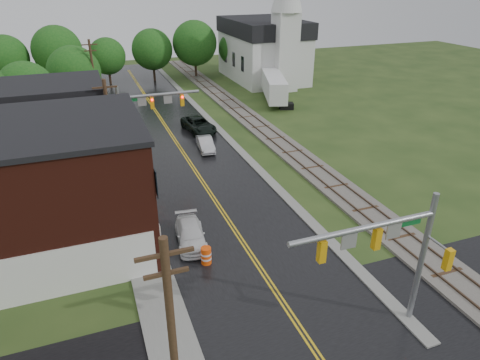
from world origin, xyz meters
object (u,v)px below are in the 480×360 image
utility_pole_a (173,345)px  suv_dark (199,125)px  traffic_signal_far (144,110)px  tree_left_e (76,74)px  brick_building (25,193)px  sedan_silver (205,144)px  construction_barrel (206,256)px  semi_trailer (274,86)px  utility_pole_c (94,76)px  utility_pole_b (111,135)px  tree_left_c (28,91)px  church (266,44)px  pickup_white (190,234)px  traffic_signal_near (389,245)px

utility_pole_a → suv_dark: size_ratio=1.63×
traffic_signal_far → tree_left_e: bearing=105.9°
brick_building → sedan_silver: (14.76, 12.77, -3.51)m
traffic_signal_far → construction_barrel: (0.60, -17.00, -4.42)m
tree_left_e → semi_trailer: tree_left_e is taller
utility_pole_a → utility_pole_c: (0.00, 44.00, 0.00)m
utility_pole_b → tree_left_c: utility_pole_b is taller
suv_dark → semi_trailer: bearing=26.0°
tree_left_c → church: bearing=22.2°
brick_building → semi_trailer: brick_building is taller
tree_left_c → suv_dark: tree_left_c is taller
traffic_signal_far → semi_trailer: (19.57, 14.91, -2.85)m
utility_pole_b → sedan_silver: 11.50m
semi_trailer → traffic_signal_far: bearing=-142.7°
semi_trailer → church: bearing=71.8°
suv_dark → tree_left_c: bearing=151.8°
tree_left_e → pickup_white: tree_left_e is taller
sedan_silver → construction_barrel: 18.50m
suv_dark → utility_pole_c: bearing=125.9°
suv_dark → semi_trailer: (12.99, 8.51, 1.36)m
tree_left_e → suv_dark: size_ratio=1.48×
church → tree_left_e: church is taller
utility_pole_c → construction_barrel: utility_pole_c is taller
construction_barrel → traffic_signal_near: bearing=-51.6°
construction_barrel → tree_left_e: bearing=99.5°
semi_trailer → traffic_signal_near: bearing=-107.6°
traffic_signal_near → pickup_white: 13.16m
tree_left_c → utility_pole_c: bearing=30.2°
utility_pole_c → sedan_silver: 19.03m
pickup_white → traffic_signal_far: bearing=97.7°
brick_building → semi_trailer: bearing=43.3°
church → sedan_silver: bearing=-124.3°
sedan_silver → construction_barrel: sedan_silver is taller
traffic_signal_near → tree_left_e: bearing=105.7°
utility_pole_b → construction_barrel: size_ratio=8.07×
tree_left_e → construction_barrel: (5.98, -35.90, -4.26)m
brick_building → church: church is taller
brick_building → suv_dark: brick_building is taller
tree_left_e → semi_trailer: 25.41m
traffic_signal_near → utility_pole_a: size_ratio=0.82×
brick_building → tree_left_c: size_ratio=1.87×
pickup_white → construction_barrel: (0.33, -2.49, -0.08)m
traffic_signal_far → semi_trailer: size_ratio=0.66×
tree_left_c → sedan_silver: tree_left_c is taller
tree_left_c → semi_trailer: (29.95, 2.01, -2.39)m
pickup_white → utility_pole_a: bearing=-99.5°
pickup_white → utility_pole_b: bearing=117.3°
utility_pole_b → utility_pole_c: (0.00, 22.00, 0.00)m
church → sedan_silver: 31.87m
utility_pole_b → church: bearing=49.8°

